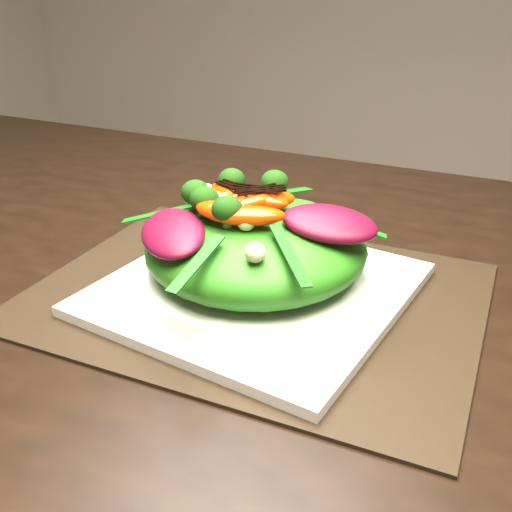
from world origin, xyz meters
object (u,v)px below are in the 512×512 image
at_px(lettuce_mound, 256,246).
at_px(dining_table, 145,260).
at_px(plate_base, 256,289).
at_px(salad_bowl, 256,277).
at_px(orange_segment, 256,192).
at_px(placemat, 256,295).

bearing_deg(lettuce_mound, dining_table, 162.96).
bearing_deg(dining_table, lettuce_mound, -17.04).
bearing_deg(plate_base, dining_table, 162.96).
height_order(dining_table, salad_bowl, dining_table).
relative_size(salad_bowl, orange_segment, 3.50).
bearing_deg(salad_bowl, orange_segment, 114.37).
relative_size(placemat, orange_segment, 6.70).
bearing_deg(placemat, dining_table, 162.96).
xyz_separation_m(placemat, plate_base, (-0.00, 0.00, 0.01)).
bearing_deg(orange_segment, plate_base, -65.63).
relative_size(dining_table, orange_segment, 23.71).
xyz_separation_m(dining_table, placemat, (0.18, -0.05, 0.02)).
xyz_separation_m(plate_base, orange_segment, (-0.02, 0.03, 0.09)).
bearing_deg(orange_segment, lettuce_mound, -65.63).
height_order(placemat, plate_base, plate_base).
bearing_deg(salad_bowl, lettuce_mound, 0.00).
bearing_deg(orange_segment, dining_table, 172.82).
distance_m(lettuce_mound, orange_segment, 0.06).
bearing_deg(plate_base, salad_bowl, 0.00).
relative_size(placemat, plate_base, 1.57).
height_order(placemat, lettuce_mound, lettuce_mound).
bearing_deg(dining_table, plate_base, -17.04).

